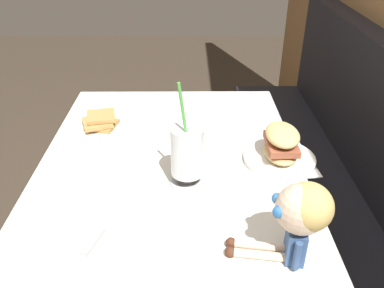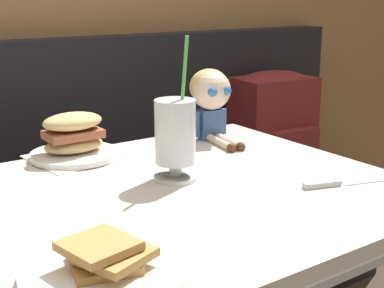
% 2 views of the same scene
% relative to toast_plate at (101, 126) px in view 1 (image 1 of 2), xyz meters
% --- Properties ---
extents(booth_bench, '(2.60, 0.48, 1.00)m').
position_rel_toast_plate_xyz_m(booth_bench, '(0.21, 0.88, -0.43)').
color(booth_bench, black).
rests_on(booth_bench, ground).
extents(diner_table, '(1.11, 0.81, 0.74)m').
position_rel_toast_plate_xyz_m(diner_table, '(0.21, 0.25, -0.21)').
color(diner_table, silver).
rests_on(diner_table, ground).
extents(toast_plate, '(0.25, 0.25, 0.06)m').
position_rel_toast_plate_xyz_m(toast_plate, '(0.00, 0.00, 0.00)').
color(toast_plate, white).
rests_on(toast_plate, diner_table).
extents(milkshake_glass, '(0.10, 0.10, 0.32)m').
position_rel_toast_plate_xyz_m(milkshake_glass, '(0.32, 0.30, 0.09)').
color(milkshake_glass, silver).
rests_on(milkshake_glass, diner_table).
extents(sandwich_plate, '(0.22, 0.22, 0.12)m').
position_rel_toast_plate_xyz_m(sandwich_plate, '(0.20, 0.58, 0.03)').
color(sandwich_plate, white).
rests_on(sandwich_plate, diner_table).
extents(butter_knife, '(0.23, 0.09, 0.01)m').
position_rel_toast_plate_xyz_m(butter_knife, '(0.58, 0.07, -0.01)').
color(butter_knife, silver).
rests_on(butter_knife, diner_table).
extents(seated_doll, '(0.13, 0.23, 0.20)m').
position_rel_toast_plate_xyz_m(seated_doll, '(0.59, 0.54, 0.11)').
color(seated_doll, '#385689').
rests_on(seated_doll, diner_table).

